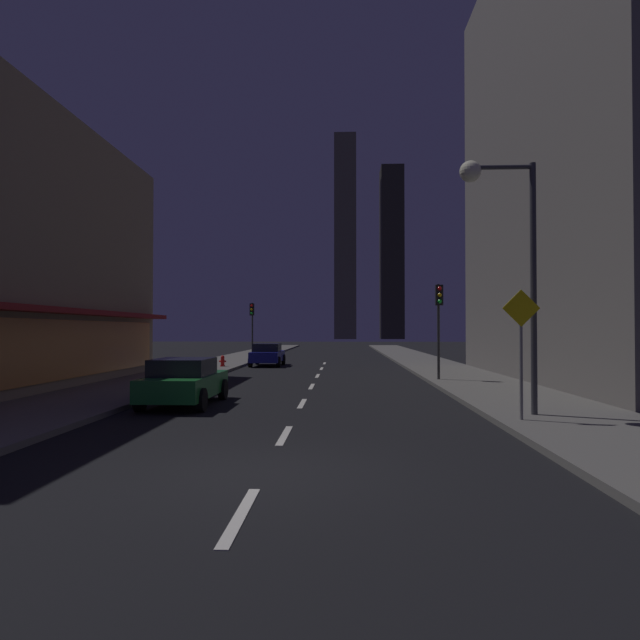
{
  "coord_description": "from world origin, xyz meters",
  "views": [
    {
      "loc": [
        1.28,
        -8.86,
        2.32
      ],
      "look_at": [
        0.0,
        21.79,
        2.88
      ],
      "focal_mm": 30.85,
      "sensor_mm": 36.0,
      "label": 1
    }
  ],
  "objects_px": {
    "traffic_light_far_left": "(252,318)",
    "pedestrian_crossing_sign": "(521,343)",
    "car_parked_near": "(184,381)",
    "street_lamp_right": "(501,224)",
    "traffic_light_near_right": "(439,310)",
    "car_parked_far": "(267,354)",
    "fire_hydrant_far_left": "(223,361)"
  },
  "relations": [
    {
      "from": "car_parked_far",
      "to": "pedestrian_crossing_sign",
      "type": "xyz_separation_m",
      "value": [
        9.2,
        -21.84,
        1.28
      ]
    },
    {
      "from": "fire_hydrant_far_left",
      "to": "pedestrian_crossing_sign",
      "type": "bearing_deg",
      "value": -58.84
    },
    {
      "from": "car_parked_near",
      "to": "car_parked_far",
      "type": "bearing_deg",
      "value": 90.0
    },
    {
      "from": "car_parked_near",
      "to": "pedestrian_crossing_sign",
      "type": "distance_m",
      "value": 9.84
    },
    {
      "from": "fire_hydrant_far_left",
      "to": "street_lamp_right",
      "type": "relative_size",
      "value": 0.1
    },
    {
      "from": "car_parked_far",
      "to": "pedestrian_crossing_sign",
      "type": "distance_m",
      "value": 23.73
    },
    {
      "from": "car_parked_near",
      "to": "traffic_light_far_left",
      "type": "xyz_separation_m",
      "value": [
        -1.9,
        23.98,
        2.45
      ]
    },
    {
      "from": "car_parked_near",
      "to": "fire_hydrant_far_left",
      "type": "xyz_separation_m",
      "value": [
        -2.3,
        15.77,
        -0.29
      ]
    },
    {
      "from": "fire_hydrant_far_left",
      "to": "traffic_light_near_right",
      "type": "distance_m",
      "value": 14.32
    },
    {
      "from": "fire_hydrant_far_left",
      "to": "traffic_light_near_right",
      "type": "height_order",
      "value": "traffic_light_near_right"
    },
    {
      "from": "car_parked_far",
      "to": "pedestrian_crossing_sign",
      "type": "relative_size",
      "value": 1.34
    },
    {
      "from": "traffic_light_near_right",
      "to": "street_lamp_right",
      "type": "relative_size",
      "value": 0.64
    },
    {
      "from": "traffic_light_far_left",
      "to": "pedestrian_crossing_sign",
      "type": "relative_size",
      "value": 1.33
    },
    {
      "from": "fire_hydrant_far_left",
      "to": "car_parked_far",
      "type": "bearing_deg",
      "value": 50.8
    },
    {
      "from": "car_parked_far",
      "to": "traffic_light_far_left",
      "type": "xyz_separation_m",
      "value": [
        -1.9,
        5.38,
        2.45
      ]
    },
    {
      "from": "traffic_light_far_left",
      "to": "pedestrian_crossing_sign",
      "type": "height_order",
      "value": "traffic_light_far_left"
    },
    {
      "from": "traffic_light_far_left",
      "to": "street_lamp_right",
      "type": "xyz_separation_m",
      "value": [
        10.88,
        -26.36,
        1.87
      ]
    },
    {
      "from": "street_lamp_right",
      "to": "fire_hydrant_far_left",
      "type": "bearing_deg",
      "value": 121.85
    },
    {
      "from": "car_parked_near",
      "to": "street_lamp_right",
      "type": "distance_m",
      "value": 10.25
    },
    {
      "from": "car_parked_far",
      "to": "street_lamp_right",
      "type": "xyz_separation_m",
      "value": [
        8.98,
        -20.97,
        4.33
      ]
    },
    {
      "from": "pedestrian_crossing_sign",
      "to": "car_parked_far",
      "type": "bearing_deg",
      "value": 112.85
    },
    {
      "from": "car_parked_near",
      "to": "traffic_light_near_right",
      "type": "relative_size",
      "value": 1.01
    },
    {
      "from": "car_parked_near",
      "to": "fire_hydrant_far_left",
      "type": "height_order",
      "value": "car_parked_near"
    },
    {
      "from": "car_parked_near",
      "to": "street_lamp_right",
      "type": "height_order",
      "value": "street_lamp_right"
    },
    {
      "from": "traffic_light_far_left",
      "to": "street_lamp_right",
      "type": "distance_m",
      "value": 28.58
    },
    {
      "from": "traffic_light_far_left",
      "to": "pedestrian_crossing_sign",
      "type": "xyz_separation_m",
      "value": [
        11.1,
        -27.22,
        -1.18
      ]
    },
    {
      "from": "street_lamp_right",
      "to": "car_parked_far",
      "type": "bearing_deg",
      "value": 113.18
    },
    {
      "from": "traffic_light_near_right",
      "to": "car_parked_far",
      "type": "bearing_deg",
      "value": 129.5
    },
    {
      "from": "car_parked_far",
      "to": "traffic_light_near_right",
      "type": "height_order",
      "value": "traffic_light_near_right"
    },
    {
      "from": "car_parked_far",
      "to": "fire_hydrant_far_left",
      "type": "bearing_deg",
      "value": -129.2
    },
    {
      "from": "car_parked_near",
      "to": "pedestrian_crossing_sign",
      "type": "relative_size",
      "value": 1.34
    },
    {
      "from": "pedestrian_crossing_sign",
      "to": "fire_hydrant_far_left",
      "type": "bearing_deg",
      "value": 121.16
    }
  ]
}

